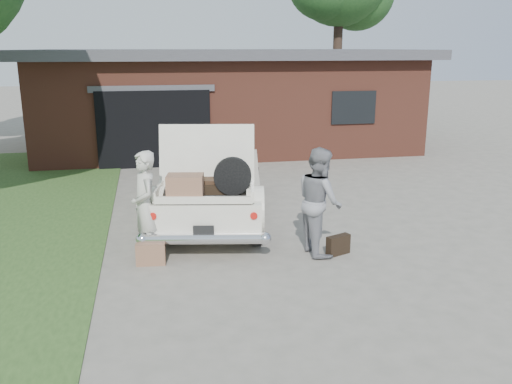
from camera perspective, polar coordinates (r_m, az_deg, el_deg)
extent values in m
plane|color=gray|center=(8.57, 0.79, -8.15)|extent=(90.00, 90.00, 0.00)
cube|color=brown|center=(19.47, -3.43, 9.45)|extent=(12.00, 7.00, 3.00)
cube|color=#4C4C51|center=(19.39, -3.51, 14.31)|extent=(12.80, 7.80, 0.30)
cube|color=black|center=(15.91, -10.67, 6.53)|extent=(3.20, 0.30, 2.20)
cube|color=#4C4C51|center=(15.72, -10.87, 10.64)|extent=(3.50, 0.12, 0.18)
cube|color=black|center=(16.94, 10.22, 8.75)|extent=(1.40, 0.08, 1.00)
cylinder|color=#38281E|center=(27.12, 8.52, 13.35)|extent=(0.44, 0.44, 5.35)
cube|color=beige|center=(11.08, -4.55, 0.55)|extent=(2.72, 5.17, 0.64)
cube|color=beige|center=(11.24, -4.52, 3.71)|extent=(1.95, 2.22, 0.51)
cube|color=black|center=(12.16, -4.25, 4.48)|extent=(1.51, 0.35, 0.43)
cube|color=black|center=(10.33, -4.83, 2.60)|extent=(1.51, 0.35, 0.43)
cylinder|color=black|center=(9.67, -10.25, -3.61)|extent=(0.33, 0.68, 0.65)
cylinder|color=black|center=(9.54, 0.07, -3.61)|extent=(0.33, 0.68, 0.65)
cylinder|color=black|center=(12.84, -7.92, 1.13)|extent=(0.33, 0.68, 0.65)
cylinder|color=black|center=(12.75, -0.19, 1.17)|extent=(0.33, 0.68, 0.65)
cylinder|color=silver|center=(8.76, -5.52, -4.94)|extent=(2.01, 0.54, 0.18)
cylinder|color=#A5140F|center=(8.80, -10.78, -2.46)|extent=(0.13, 0.12, 0.12)
cylinder|color=#A5140F|center=(8.67, -0.23, -2.46)|extent=(0.13, 0.12, 0.12)
cube|color=black|center=(8.69, -5.55, -4.07)|extent=(0.33, 0.08, 0.17)
cube|color=black|center=(9.19, -5.30, -0.30)|extent=(1.69, 1.34, 0.04)
cube|color=beige|center=(9.26, -10.16, 0.27)|extent=(0.25, 1.07, 0.18)
cube|color=beige|center=(9.14, -0.40, 0.31)|extent=(0.25, 1.07, 0.18)
cube|color=beige|center=(8.66, -5.57, -0.86)|extent=(1.56, 0.34, 0.12)
cube|color=beige|center=(9.47, -5.19, 3.71)|extent=(1.67, 0.57, 1.11)
cube|color=#412B1B|center=(9.38, -6.37, 0.80)|extent=(0.75, 0.56, 0.22)
cube|color=#91644A|center=(8.85, -7.46, 0.52)|extent=(0.65, 0.48, 0.41)
cube|color=black|center=(9.24, -4.68, 0.44)|extent=(0.57, 0.43, 0.16)
cylinder|color=black|center=(9.04, -2.49, 1.68)|extent=(0.65, 0.27, 0.63)
imported|color=beige|center=(8.88, -11.61, -1.47)|extent=(0.58, 0.74, 1.79)
imported|color=gray|center=(9.04, 6.71, -0.94)|extent=(0.75, 0.93, 1.80)
cube|color=#8C6147|center=(8.83, -11.03, -6.46)|extent=(0.47, 0.19, 0.36)
cube|color=black|center=(9.20, 8.65, -5.54)|extent=(0.45, 0.29, 0.33)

